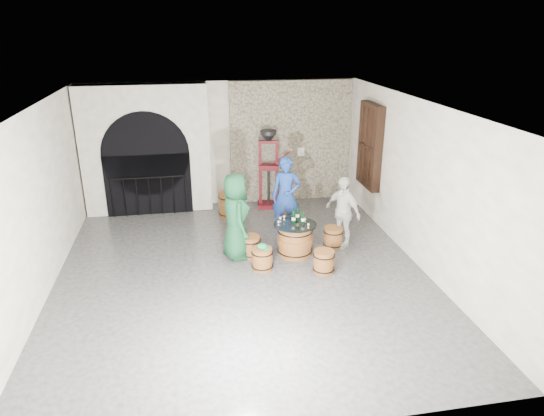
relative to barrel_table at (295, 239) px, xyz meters
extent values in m
plane|color=#2E2E30|center=(-1.18, -0.60, -0.34)|extent=(8.00, 8.00, 0.00)
plane|color=silver|center=(-1.18, 3.40, 1.26)|extent=(8.00, 0.00, 8.00)
plane|color=silver|center=(-1.18, -4.60, 1.26)|extent=(8.00, 0.00, 8.00)
plane|color=silver|center=(-4.68, -0.60, 1.26)|extent=(0.00, 8.00, 8.00)
plane|color=silver|center=(2.32, -0.60, 1.26)|extent=(0.00, 8.00, 8.00)
plane|color=beige|center=(-1.18, -0.60, 2.86)|extent=(8.00, 8.00, 0.00)
cube|color=gray|center=(0.62, 3.34, 1.26)|extent=(3.20, 0.12, 3.18)
cube|color=silver|center=(-3.08, 3.15, 1.26)|extent=(3.10, 0.50, 3.18)
cube|color=black|center=(-3.08, 2.88, 0.43)|extent=(2.10, 0.03, 1.55)
cylinder|color=black|center=(-3.08, 2.88, 1.21)|extent=(2.10, 0.03, 2.10)
cylinder|color=black|center=(-3.08, 2.82, 0.64)|extent=(1.79, 0.04, 0.04)
cylinder|color=black|center=(-3.97, 2.82, 0.15)|extent=(0.02, 0.02, 0.98)
cylinder|color=black|center=(-3.68, 2.82, 0.15)|extent=(0.02, 0.02, 0.98)
cylinder|color=black|center=(-3.38, 2.82, 0.15)|extent=(0.02, 0.02, 0.98)
cylinder|color=black|center=(-3.08, 2.82, 0.15)|extent=(0.02, 0.02, 0.98)
cylinder|color=black|center=(-2.78, 2.82, 0.15)|extent=(0.02, 0.02, 0.98)
cylinder|color=black|center=(-2.49, 2.82, 0.15)|extent=(0.02, 0.02, 0.98)
cylinder|color=black|center=(-2.19, 2.82, 0.15)|extent=(0.02, 0.02, 0.98)
cube|color=black|center=(2.21, 1.80, 1.46)|extent=(0.20, 1.10, 2.00)
cube|color=black|center=(2.16, 1.80, 1.46)|extent=(0.06, 0.88, 1.76)
cube|color=black|center=(2.19, 1.80, 1.46)|extent=(0.22, 0.92, 0.06)
cube|color=black|center=(2.19, 1.51, 1.46)|extent=(0.22, 0.06, 1.80)
cube|color=black|center=(2.19, 1.80, 1.46)|extent=(0.22, 0.06, 1.80)
cube|color=black|center=(2.19, 2.09, 1.46)|extent=(0.22, 0.06, 1.80)
cylinder|color=brown|center=(0.00, 0.00, -0.02)|extent=(0.69, 0.69, 0.65)
cylinder|color=brown|center=(0.00, 0.00, -0.02)|extent=(0.73, 0.73, 0.14)
torus|color=black|center=(0.00, 0.00, -0.24)|extent=(0.74, 0.74, 0.02)
torus|color=black|center=(0.00, 0.00, 0.20)|extent=(0.74, 0.74, 0.02)
cylinder|color=brown|center=(0.00, 0.00, 0.32)|extent=(0.70, 0.70, 0.02)
cylinder|color=black|center=(0.00, 0.00, 0.34)|extent=(0.89, 0.89, 0.01)
cylinder|color=brown|center=(-0.92, 0.09, -0.13)|extent=(0.39, 0.39, 0.43)
cylinder|color=brown|center=(-0.92, 0.09, -0.13)|extent=(0.42, 0.42, 0.09)
torus|color=black|center=(-0.92, 0.09, -0.27)|extent=(0.43, 0.43, 0.02)
torus|color=black|center=(-0.92, 0.09, 0.02)|extent=(0.43, 0.43, 0.02)
cylinder|color=brown|center=(-0.92, 0.09, 0.09)|extent=(0.40, 0.40, 0.02)
cylinder|color=brown|center=(0.04, 0.92, -0.13)|extent=(0.39, 0.39, 0.43)
cylinder|color=brown|center=(0.04, 0.92, -0.13)|extent=(0.42, 0.42, 0.09)
torus|color=black|center=(0.04, 0.92, -0.27)|extent=(0.43, 0.43, 0.02)
torus|color=black|center=(0.04, 0.92, 0.02)|extent=(0.43, 0.43, 0.02)
cylinder|color=brown|center=(0.04, 0.92, 0.09)|extent=(0.40, 0.40, 0.02)
cylinder|color=brown|center=(0.90, 0.22, -0.13)|extent=(0.39, 0.39, 0.43)
cylinder|color=brown|center=(0.90, 0.22, -0.13)|extent=(0.42, 0.42, 0.09)
torus|color=black|center=(0.90, 0.22, -0.27)|extent=(0.43, 0.43, 0.02)
torus|color=black|center=(0.90, 0.22, 0.02)|extent=(0.43, 0.43, 0.02)
cylinder|color=brown|center=(0.90, 0.22, 0.09)|extent=(0.40, 0.40, 0.02)
cylinder|color=brown|center=(0.39, -0.84, -0.13)|extent=(0.39, 0.39, 0.43)
cylinder|color=brown|center=(0.39, -0.84, -0.13)|extent=(0.42, 0.42, 0.09)
torus|color=black|center=(0.39, -0.84, -0.27)|extent=(0.43, 0.43, 0.02)
torus|color=black|center=(0.39, -0.84, 0.02)|extent=(0.43, 0.43, 0.02)
cylinder|color=brown|center=(0.39, -0.84, 0.09)|extent=(0.40, 0.40, 0.02)
cylinder|color=brown|center=(-0.77, -0.51, -0.13)|extent=(0.39, 0.39, 0.43)
cylinder|color=brown|center=(-0.77, -0.51, -0.13)|extent=(0.42, 0.42, 0.09)
torus|color=black|center=(-0.77, -0.51, -0.27)|extent=(0.43, 0.43, 0.02)
torus|color=black|center=(-0.77, -0.51, 0.02)|extent=(0.43, 0.43, 0.02)
cylinder|color=brown|center=(-0.77, -0.51, 0.09)|extent=(0.40, 0.40, 0.02)
ellipsoid|color=#0C8E47|center=(-0.77, -0.51, 0.15)|extent=(0.19, 0.19, 0.11)
cylinder|color=#0C8E47|center=(-0.69, -0.54, 0.11)|extent=(0.12, 0.12, 0.01)
imported|color=#124125|center=(-1.20, 0.11, 0.55)|extent=(0.67, 0.94, 1.79)
imported|color=navy|center=(0.05, 1.17, 0.55)|extent=(0.74, 0.59, 1.78)
imported|color=silver|center=(1.09, 0.27, 0.44)|extent=(0.79, 0.98, 1.56)
cylinder|color=black|center=(-0.03, 0.04, 0.46)|extent=(0.07, 0.07, 0.22)
cylinder|color=white|center=(-0.03, 0.04, 0.45)|extent=(0.08, 0.08, 0.06)
cone|color=black|center=(-0.03, 0.04, 0.59)|extent=(0.07, 0.07, 0.05)
cylinder|color=black|center=(-0.03, 0.04, 0.64)|extent=(0.03, 0.03, 0.07)
cylinder|color=black|center=(0.16, -0.03, 0.46)|extent=(0.07, 0.07, 0.22)
cylinder|color=white|center=(0.16, -0.03, 0.45)|extent=(0.08, 0.08, 0.06)
cone|color=black|center=(0.16, -0.03, 0.59)|extent=(0.07, 0.07, 0.05)
cylinder|color=black|center=(0.16, -0.03, 0.64)|extent=(0.03, 0.03, 0.07)
cylinder|color=black|center=(0.09, 0.20, 0.46)|extent=(0.07, 0.07, 0.22)
cylinder|color=white|center=(0.09, 0.20, 0.45)|extent=(0.08, 0.08, 0.06)
cone|color=black|center=(0.09, 0.20, 0.59)|extent=(0.07, 0.07, 0.05)
cylinder|color=black|center=(0.09, 0.20, 0.64)|extent=(0.03, 0.03, 0.07)
cylinder|color=brown|center=(-1.17, 2.36, -0.03)|extent=(0.44, 0.44, 0.62)
cylinder|color=brown|center=(-1.17, 2.36, -0.03)|extent=(0.47, 0.47, 0.14)
torus|color=black|center=(-1.17, 2.36, -0.24)|extent=(0.48, 0.48, 0.02)
torus|color=black|center=(-1.17, 2.36, 0.18)|extent=(0.48, 0.48, 0.02)
cylinder|color=brown|center=(-1.17, 2.36, 0.29)|extent=(0.45, 0.45, 0.02)
cube|color=#540E17|center=(-0.06, 2.86, -0.29)|extent=(0.62, 0.52, 0.11)
cube|color=#540E17|center=(-0.06, 2.86, 0.75)|extent=(0.54, 0.39, 0.13)
cube|color=#540E17|center=(-0.06, 2.86, 1.40)|extent=(0.52, 0.20, 0.08)
cylinder|color=black|center=(-0.06, 2.86, 0.30)|extent=(0.06, 0.06, 1.08)
cylinder|color=black|center=(-0.06, 2.86, 1.65)|extent=(0.41, 0.41, 0.10)
cone|color=black|center=(-0.06, 2.86, 1.52)|extent=(0.41, 0.41, 0.22)
cube|color=#540E17|center=(-0.28, 2.89, 0.57)|extent=(0.08, 0.08, 1.72)
cube|color=#540E17|center=(0.15, 2.83, 0.57)|extent=(0.08, 0.08, 1.72)
cylinder|color=#540E17|center=(0.25, 2.77, 1.00)|extent=(0.46, 0.10, 0.34)
cube|color=silver|center=(0.87, 3.26, 1.01)|extent=(0.18, 0.10, 0.22)
camera|label=1|loc=(-2.08, -8.90, 4.20)|focal=32.00mm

